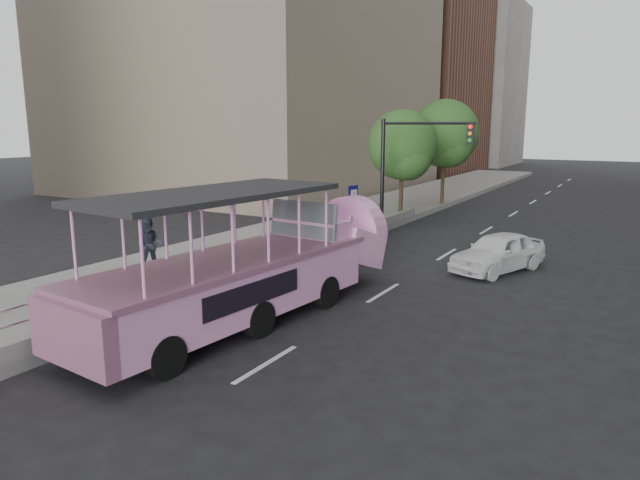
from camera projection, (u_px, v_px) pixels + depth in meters
ground at (280, 327)px, 14.09m from camera, size 160.00×160.00×0.00m
sidewalk at (299, 234)px, 25.37m from camera, size 5.50×80.00×0.30m
kerb_wall at (232, 274)px, 17.23m from camera, size 0.24×30.00×0.36m
guardrail at (231, 253)px, 17.10m from camera, size 0.07×22.00×0.71m
duck_boat at (256, 268)px, 14.76m from camera, size 3.41×10.41×3.40m
car at (498, 252)px, 19.42m from camera, size 2.90×4.23×1.34m
pedestrian_mid at (150, 245)px, 18.07m from camera, size 1.09×1.05×1.76m
parking_sign at (353, 208)px, 23.19m from camera, size 0.16×0.56×2.52m
traffic_signal at (408, 158)px, 24.83m from camera, size 4.20×0.32×5.20m
street_tree_near at (404, 148)px, 28.46m from camera, size 3.52×3.52×5.72m
street_tree_far at (446, 136)px, 33.35m from camera, size 3.97×3.97×6.45m
midrise_brick at (391, 49)px, 61.09m from camera, size 18.00×16.00×26.00m
midrise_stone_b at (453, 86)px, 74.24m from camera, size 16.00×14.00×20.00m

